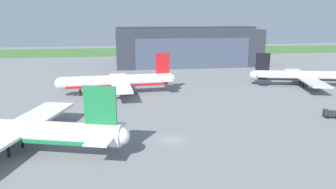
{
  "coord_description": "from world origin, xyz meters",
  "views": [
    {
      "loc": [
        -9.49,
        -60.56,
        25.49
      ],
      "look_at": [
        2.29,
        22.39,
        4.36
      ],
      "focal_mm": 33.17,
      "sensor_mm": 36.0,
      "label": 1
    }
  ],
  "objects_px": {
    "maintenance_hangar": "(187,46)",
    "ops_van": "(331,114)",
    "airliner_far_right": "(118,82)",
    "airliner_near_left": "(5,131)",
    "airliner_far_left": "(307,76)"
  },
  "relations": [
    {
      "from": "maintenance_hangar",
      "to": "airliner_far_left",
      "type": "height_order",
      "value": "maintenance_hangar"
    },
    {
      "from": "airliner_far_left",
      "to": "ops_van",
      "type": "height_order",
      "value": "airliner_far_left"
    },
    {
      "from": "airliner_near_left",
      "to": "ops_van",
      "type": "relative_size",
      "value": 12.22
    },
    {
      "from": "ops_van",
      "to": "airliner_far_right",
      "type": "bearing_deg",
      "value": 148.87
    },
    {
      "from": "airliner_far_right",
      "to": "ops_van",
      "type": "height_order",
      "value": "airliner_far_right"
    },
    {
      "from": "airliner_far_right",
      "to": "airliner_near_left",
      "type": "xyz_separation_m",
      "value": [
        -20.65,
        -43.56,
        -0.01
      ]
    },
    {
      "from": "maintenance_hangar",
      "to": "ops_van",
      "type": "distance_m",
      "value": 99.62
    },
    {
      "from": "airliner_far_right",
      "to": "airliner_far_left",
      "type": "bearing_deg",
      "value": 2.12
    },
    {
      "from": "maintenance_hangar",
      "to": "airliner_near_left",
      "type": "xyz_separation_m",
      "value": [
        -57.05,
        -107.88,
        -5.34
      ]
    },
    {
      "from": "airliner_near_left",
      "to": "ops_van",
      "type": "height_order",
      "value": "airliner_near_left"
    },
    {
      "from": "maintenance_hangar",
      "to": "airliner_far_right",
      "type": "bearing_deg",
      "value": -119.51
    },
    {
      "from": "airliner_near_left",
      "to": "ops_van",
      "type": "bearing_deg",
      "value": 7.82
    },
    {
      "from": "maintenance_hangar",
      "to": "ops_van",
      "type": "height_order",
      "value": "maintenance_hangar"
    },
    {
      "from": "airliner_far_left",
      "to": "maintenance_hangar",
      "type": "bearing_deg",
      "value": 118.54
    },
    {
      "from": "airliner_far_right",
      "to": "airliner_near_left",
      "type": "distance_m",
      "value": 48.2
    }
  ]
}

